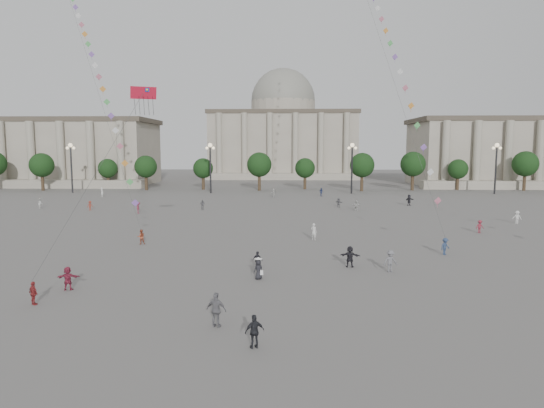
{
  "coord_description": "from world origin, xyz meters",
  "views": [
    {
      "loc": [
        1.2,
        -32.78,
        9.83
      ],
      "look_at": [
        -0.14,
        12.0,
        4.55
      ],
      "focal_mm": 32.0,
      "sensor_mm": 36.0,
      "label": 1
    }
  ],
  "objects": [
    {
      "name": "hat_person",
      "position": [
        -0.87,
        2.46,
        0.81
      ],
      "size": [
        0.87,
        0.79,
        1.69
      ],
      "color": "black",
      "rests_on": "ground"
    },
    {
      "name": "lamp_post_far_west",
      "position": [
        -45.0,
        70.0,
        7.35
      ],
      "size": [
        2.0,
        0.9,
        10.65
      ],
      "color": "#262628",
      "rests_on": "ground"
    },
    {
      "name": "tourist_1",
      "position": [
        -1.1,
        5.41,
        0.74
      ],
      "size": [
        0.94,
        0.68,
        1.48
      ],
      "primitive_type": "imported",
      "rotation": [
        0.0,
        0.0,
        2.73
      ],
      "color": "black",
      "rests_on": "ground"
    },
    {
      "name": "kite_flyer_1",
      "position": [
        15.75,
        11.2,
        0.78
      ],
      "size": [
        1.17,
        1.04,
        1.57
      ],
      "primitive_type": "imported",
      "rotation": [
        0.0,
        0.0,
        0.57
      ],
      "color": "navy",
      "rests_on": "ground"
    },
    {
      "name": "lamp_post_mid_west",
      "position": [
        -15.0,
        70.0,
        7.35
      ],
      "size": [
        2.0,
        0.9,
        10.65
      ],
      "color": "#262628",
      "rests_on": "ground"
    },
    {
      "name": "tourist_2",
      "position": [
        -13.87,
        -0.65,
        0.83
      ],
      "size": [
        1.58,
        0.65,
        1.65
      ],
      "primitive_type": "imported",
      "rotation": [
        0.0,
        0.0,
        3.25
      ],
      "color": "maroon",
      "rests_on": "ground"
    },
    {
      "name": "person_crowd_9",
      "position": [
        21.89,
        48.88,
        0.94
      ],
      "size": [
        1.78,
        1.4,
        1.89
      ],
      "primitive_type": "imported",
      "rotation": [
        0.0,
        0.0,
        0.56
      ],
      "color": "black",
      "rests_on": "ground"
    },
    {
      "name": "tree_row",
      "position": [
        0.0,
        78.0,
        5.39
      ],
      "size": [
        137.12,
        5.12,
        8.0
      ],
      "color": "#34251A",
      "rests_on": "ground"
    },
    {
      "name": "tourist_0",
      "position": [
        -14.58,
        -3.88,
        0.75
      ],
      "size": [
        0.93,
        0.8,
        1.5
      ],
      "primitive_type": "imported",
      "rotation": [
        0.0,
        0.0,
        2.54
      ],
      "color": "maroon",
      "rests_on": "ground"
    },
    {
      "name": "person_crowd_16",
      "position": [
        -12.06,
        42.7,
        0.77
      ],
      "size": [
        0.97,
        0.75,
        1.53
      ],
      "primitive_type": "imported",
      "rotation": [
        0.0,
        0.0,
        0.48
      ],
      "color": "slate",
      "rests_on": "ground"
    },
    {
      "name": "person_crowd_6",
      "position": [
        9.41,
        4.82,
        0.88
      ],
      "size": [
        1.28,
        0.95,
        1.77
      ],
      "primitive_type": "imported",
      "rotation": [
        0.0,
        0.0,
        0.29
      ],
      "color": "slate",
      "rests_on": "ground"
    },
    {
      "name": "dragon_kite",
      "position": [
        -11.27,
        9.53,
        13.69
      ],
      "size": [
        2.81,
        7.43,
        18.99
      ],
      "color": "red",
      "rests_on": "ground"
    },
    {
      "name": "tourist_4",
      "position": [
        -0.34,
        -10.0,
        0.85
      ],
      "size": [
        1.08,
        0.78,
        1.7
      ],
      "primitive_type": "imported",
      "rotation": [
        0.0,
        0.0,
        3.56
      ],
      "color": "black",
      "rests_on": "ground"
    },
    {
      "name": "person_crowd_3",
      "position": [
        6.43,
        6.38,
        0.88
      ],
      "size": [
        1.7,
        0.81,
        1.76
      ],
      "primitive_type": "imported",
      "rotation": [
        0.0,
        0.0,
        2.96
      ],
      "color": "black",
      "rests_on": "ground"
    },
    {
      "name": "person_crowd_0",
      "position": [
        8.17,
        64.21,
        0.84
      ],
      "size": [
        1.07,
        0.82,
        1.68
      ],
      "primitive_type": "imported",
      "rotation": [
        0.0,
        0.0,
        0.48
      ],
      "color": "navy",
      "rests_on": "ground"
    },
    {
      "name": "person_crowd_12",
      "position": [
        9.77,
        46.37,
        0.75
      ],
      "size": [
        1.34,
        1.24,
        1.5
      ],
      "primitive_type": "imported",
      "rotation": [
        0.0,
        0.0,
        2.43
      ],
      "color": "#5B5B5F",
      "rests_on": "ground"
    },
    {
      "name": "person_crowd_4",
      "position": [
        -1.25,
        61.09,
        0.91
      ],
      "size": [
        1.21,
        1.75,
        1.81
      ],
      "primitive_type": "imported",
      "rotation": [
        0.0,
        0.0,
        4.26
      ],
      "color": "silver",
      "rests_on": "ground"
    },
    {
      "name": "hall_central",
      "position": [
        0.0,
        129.22,
        14.23
      ],
      "size": [
        48.3,
        34.3,
        35.5
      ],
      "color": "gray",
      "rests_on": "ground"
    },
    {
      "name": "tourist_3",
      "position": [
        -2.61,
        -7.25,
        0.97
      ],
      "size": [
        1.22,
        0.76,
        1.94
      ],
      "primitive_type": "imported",
      "rotation": [
        0.0,
        0.0,
        2.87
      ],
      "color": "slate",
      "rests_on": "ground"
    },
    {
      "name": "person_crowd_8",
      "position": [
        23.44,
        22.85,
        0.74
      ],
      "size": [
        1.06,
        0.75,
        1.49
      ],
      "primitive_type": "imported",
      "rotation": [
        0.0,
        0.0,
        0.22
      ],
      "color": "maroon",
      "rests_on": "ground"
    },
    {
      "name": "person_crowd_10",
      "position": [
        -35.27,
        61.48,
        0.93
      ],
      "size": [
        0.79,
        0.8,
        1.87
      ],
      "primitive_type": "imported",
      "rotation": [
        0.0,
        0.0,
        2.33
      ],
      "color": "white",
      "rests_on": "ground"
    },
    {
      "name": "kite_train_mid",
      "position": [
        13.24,
        37.57,
        29.42
      ],
      "size": [
        5.4,
        49.09,
        71.7
      ],
      "color": "#3F3F3F",
      "rests_on": "ground"
    },
    {
      "name": "lamp_post_far_east",
      "position": [
        45.0,
        70.0,
        7.35
      ],
      "size": [
        2.0,
        0.9,
        10.65
      ],
      "color": "#262628",
      "rests_on": "ground"
    },
    {
      "name": "person_crowd_1",
      "position": [
        -38.26,
        43.15,
        0.83
      ],
      "size": [
        0.96,
        1.02,
        1.66
      ],
      "primitive_type": "imported",
      "rotation": [
        0.0,
        0.0,
        2.13
      ],
      "color": "silver",
      "rests_on": "ground"
    },
    {
      "name": "person_crowd_18",
      "position": [
        30.95,
        29.87,
        0.83
      ],
      "size": [
        1.24,
        1.1,
        1.66
      ],
      "primitive_type": "imported",
      "rotation": [
        0.0,
        0.0,
        5.71
      ],
      "color": "silver",
      "rests_on": "ground"
    },
    {
      "name": "kite_train_west",
      "position": [
        -25.07,
        31.49,
        23.72
      ],
      "size": [
        22.09,
        30.38,
        55.46
      ],
      "color": "#3F3F3F",
      "rests_on": "ground"
    },
    {
      "name": "person_crowd_7",
      "position": [
        12.09,
        42.11,
        0.81
      ],
      "size": [
        1.54,
        0.6,
        1.63
      ],
      "primitive_type": "imported",
      "rotation": [
        0.0,
        0.0,
        3.06
      ],
      "color": "#B7B8B3",
      "rests_on": "ground"
    },
    {
      "name": "person_crowd_2",
      "position": [
        -29.37,
        41.12,
        0.75
      ],
      "size": [
        1.08,
        1.09,
        1.51
      ],
      "primitive_type": "imported",
      "rotation": [
        0.0,
        0.0,
        0.8
      ],
      "color": "maroon",
      "rests_on": "ground"
    },
    {
      "name": "ground",
      "position": [
        0.0,
        0.0,
        0.0
      ],
      "size": [
        360.0,
        360.0,
        0.0
      ],
      "primitive_type": "plane",
      "color": "#5D5A58",
      "rests_on": "ground"
    },
    {
      "name": "person_crowd_13",
      "position": [
        4.11,
        17.88,
        0.91
      ],
      "size": [
        0.79,
        0.74,
        1.82
      ],
      "primitive_type": "imported",
      "rotation": [
        0.0,
        0.0,
        2.54
      ],
      "color": "silver",
      "rests_on": "ground"
    },
    {
      "name": "person_crowd_17",
      "position": [
        -20.8,
        37.96,
        0.85
      ],
      "size": [
        0.83,
        1.2,
        1.7
      ],
      "primitive_type": "imported",
      "rotation": [
        0.0,
        0.0,
        1.76
      ],
      "color": "maroon",
      "rests_on": "ground"
    },
    {
      "name": "kite_flyer_0",
      "position": [
        -13.54,
        15.21,
        0.76
      ],
      "size": [
        0.91,
        0.82,
        1.52
      ],
      "primitive_type": "imported",
      "rotation": [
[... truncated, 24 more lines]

